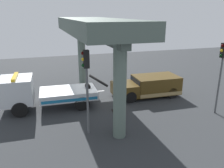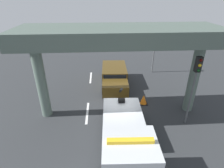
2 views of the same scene
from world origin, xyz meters
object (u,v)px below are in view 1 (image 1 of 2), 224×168
object	(u,v)px
tow_truck_white	(39,92)
traffic_light_near	(222,63)
traffic_cone_orange	(117,106)
towed_van_green	(149,86)
traffic_light_far	(86,75)

from	to	relation	value
tow_truck_white	traffic_light_near	bearing A→B (deg)	158.38
traffic_light_near	traffic_cone_orange	world-z (taller)	traffic_light_near
towed_van_green	traffic_cone_orange	world-z (taller)	towed_van_green
traffic_light_near	traffic_cone_orange	xyz separation A→B (m)	(6.04, -2.28, -2.97)
towed_van_green	traffic_cone_orange	xyz separation A→B (m)	(3.36, 2.01, -0.42)
traffic_light_near	towed_van_green	bearing A→B (deg)	-58.03
traffic_light_far	traffic_cone_orange	size ratio (longest dim) A/B	6.12
tow_truck_white	traffic_light_far	xyz separation A→B (m)	(-2.41, 4.32, 2.12)
tow_truck_white	traffic_cone_orange	size ratio (longest dim) A/B	9.77
traffic_light_far	tow_truck_white	bearing A→B (deg)	-60.91
traffic_cone_orange	towed_van_green	bearing A→B (deg)	-149.16
tow_truck_white	traffic_light_far	distance (m)	5.38
tow_truck_white	towed_van_green	distance (m)	8.24
towed_van_green	traffic_cone_orange	distance (m)	3.94
tow_truck_white	traffic_light_near	size ratio (longest dim) A/B	1.59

